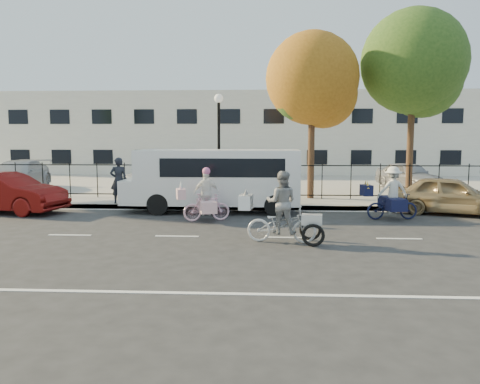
# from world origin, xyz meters

# --- Properties ---
(ground) EXTENTS (120.00, 120.00, 0.00)m
(ground) POSITION_xyz_m (0.00, 0.00, 0.00)
(ground) COLOR #333334
(road_markings) EXTENTS (60.00, 9.52, 0.01)m
(road_markings) POSITION_xyz_m (0.00, 0.00, 0.01)
(road_markings) COLOR silver
(road_markings) RESTS_ON ground
(curb) EXTENTS (60.00, 0.10, 0.15)m
(curb) POSITION_xyz_m (0.00, 5.05, 0.07)
(curb) COLOR #A8A399
(curb) RESTS_ON ground
(sidewalk) EXTENTS (60.00, 2.20, 0.15)m
(sidewalk) POSITION_xyz_m (0.00, 6.10, 0.07)
(sidewalk) COLOR #A8A399
(sidewalk) RESTS_ON ground
(parking_lot) EXTENTS (60.00, 15.60, 0.15)m
(parking_lot) POSITION_xyz_m (0.00, 15.00, 0.07)
(parking_lot) COLOR #A8A399
(parking_lot) RESTS_ON ground
(iron_fence) EXTENTS (58.00, 0.06, 1.50)m
(iron_fence) POSITION_xyz_m (0.00, 7.20, 0.90)
(iron_fence) COLOR black
(iron_fence) RESTS_ON sidewalk
(building) EXTENTS (34.00, 10.00, 6.00)m
(building) POSITION_xyz_m (0.00, 25.00, 3.00)
(building) COLOR silver
(building) RESTS_ON ground
(lamppost) EXTENTS (0.36, 0.36, 4.33)m
(lamppost) POSITION_xyz_m (0.50, 6.80, 3.11)
(lamppost) COLOR black
(lamppost) RESTS_ON sidewalk
(street_sign) EXTENTS (0.85, 0.06, 1.80)m
(street_sign) POSITION_xyz_m (-1.85, 6.80, 1.42)
(street_sign) COLOR black
(street_sign) RESTS_ON sidewalk
(zebra_trike) EXTENTS (2.17, 0.95, 1.85)m
(zebra_trike) POSITION_xyz_m (2.84, -0.58, 0.71)
(zebra_trike) COLOR silver
(zebra_trike) RESTS_ON ground
(unicorn_bike) EXTENTS (1.78, 1.28, 1.75)m
(unicorn_bike) POSITION_xyz_m (0.49, 2.44, 0.65)
(unicorn_bike) COLOR #FFC2DA
(unicorn_bike) RESTS_ON ground
(bull_bike) EXTENTS (1.92, 1.33, 1.76)m
(bull_bike) POSITION_xyz_m (6.59, 3.07, 0.70)
(bull_bike) COLOR #101435
(bull_bike) RESTS_ON ground
(white_van) EXTENTS (6.38, 2.20, 2.26)m
(white_van) POSITION_xyz_m (0.60, 4.50, 1.25)
(white_van) COLOR white
(white_van) RESTS_ON ground
(red_sedan) EXTENTS (4.62, 2.41, 1.45)m
(red_sedan) POSITION_xyz_m (-6.94, 3.80, 0.72)
(red_sedan) COLOR #620D0B
(red_sedan) RESTS_ON ground
(gold_sedan) EXTENTS (4.28, 2.95, 1.35)m
(gold_sedan) POSITION_xyz_m (8.97, 4.26, 0.68)
(gold_sedan) COLOR tan
(gold_sedan) RESTS_ON ground
(pedestrian) EXTENTS (0.75, 0.60, 1.80)m
(pedestrian) POSITION_xyz_m (-3.29, 5.40, 1.05)
(pedestrian) COLOR black
(pedestrian) RESTS_ON sidewalk
(lot_car_a) EXTENTS (2.58, 5.20, 1.45)m
(lot_car_a) POSITION_xyz_m (-9.78, 9.89, 0.88)
(lot_car_a) COLOR #B3B6BB
(lot_car_a) RESTS_ON parking_lot
(lot_car_b) EXTENTS (2.29, 4.72, 1.29)m
(lot_car_b) POSITION_xyz_m (-3.02, 9.60, 0.80)
(lot_car_b) COLOR white
(lot_car_b) RESTS_ON parking_lot
(lot_car_d) EXTENTS (2.85, 4.31, 1.36)m
(lot_car_d) POSITION_xyz_m (9.63, 11.41, 0.83)
(lot_car_d) COLOR #94959B
(lot_car_d) RESTS_ON parking_lot
(tree_mid) EXTENTS (3.87, 3.87, 7.10)m
(tree_mid) POSITION_xyz_m (4.49, 7.53, 4.97)
(tree_mid) COLOR #442D1D
(tree_mid) RESTS_ON ground
(tree_east) EXTENTS (4.44, 4.44, 8.15)m
(tree_east) POSITION_xyz_m (8.82, 8.26, 5.70)
(tree_east) COLOR #442D1D
(tree_east) RESTS_ON ground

